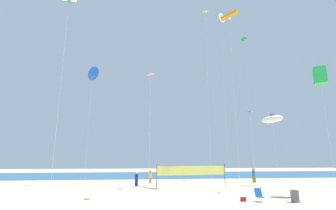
{
  "coord_description": "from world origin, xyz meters",
  "views": [
    {
      "loc": [
        -2.79,
        -15.6,
        2.92
      ],
      "look_at": [
        -0.02,
        8.45,
        8.29
      ],
      "focal_mm": 25.94,
      "sensor_mm": 36.0,
      "label": 1
    }
  ],
  "objects_px": {
    "beachgoer_mustard_shirt": "(150,176)",
    "beach_handbag": "(243,199)",
    "beachgoer_navy_shirt": "(137,178)",
    "kite_white_delta": "(221,19)",
    "kite_orange_tube": "(229,16)",
    "folding_beach_chair": "(259,195)",
    "trash_barrel": "(295,196)",
    "kite_yellow_diamond": "(205,14)",
    "kite_green_box": "(320,76)",
    "kite_blue_diamond": "(251,113)",
    "kite_pink_diamond": "(150,75)",
    "kite_green_inflatable": "(244,39)",
    "kite_blue_delta": "(92,73)",
    "volleyball_net": "(192,172)",
    "beachgoer_teal_shirt": "(254,175)",
    "kite_white_inflatable": "(272,119)"
  },
  "relations": [
    {
      "from": "kite_green_inflatable",
      "to": "beachgoer_teal_shirt",
      "type": "bearing_deg",
      "value": -116.19
    },
    {
      "from": "kite_orange_tube",
      "to": "kite_green_box",
      "type": "xyz_separation_m",
      "value": [
        5.09,
        -6.9,
        -9.94
      ]
    },
    {
      "from": "kite_white_inflatable",
      "to": "kite_pink_diamond",
      "type": "relative_size",
      "value": 0.8
    },
    {
      "from": "volleyball_net",
      "to": "kite_green_box",
      "type": "height_order",
      "value": "kite_green_box"
    },
    {
      "from": "kite_pink_diamond",
      "to": "beachgoer_mustard_shirt",
      "type": "bearing_deg",
      "value": 86.89
    },
    {
      "from": "beachgoer_teal_shirt",
      "to": "kite_orange_tube",
      "type": "xyz_separation_m",
      "value": [
        -3.84,
        -4.69,
        19.03
      ]
    },
    {
      "from": "kite_white_delta",
      "to": "kite_blue_diamond",
      "type": "height_order",
      "value": "kite_white_delta"
    },
    {
      "from": "kite_green_inflatable",
      "to": "kite_yellow_diamond",
      "type": "height_order",
      "value": "kite_green_inflatable"
    },
    {
      "from": "kite_white_delta",
      "to": "kite_pink_diamond",
      "type": "xyz_separation_m",
      "value": [
        -9.41,
        -8.24,
        -11.07
      ]
    },
    {
      "from": "beach_handbag",
      "to": "kite_green_inflatable",
      "type": "distance_m",
      "value": 28.67
    },
    {
      "from": "folding_beach_chair",
      "to": "kite_blue_delta",
      "type": "distance_m",
      "value": 22.87
    },
    {
      "from": "kite_blue_delta",
      "to": "kite_white_delta",
      "type": "xyz_separation_m",
      "value": [
        16.21,
        -1.66,
        7.6
      ]
    },
    {
      "from": "kite_white_inflatable",
      "to": "kite_yellow_diamond",
      "type": "height_order",
      "value": "kite_yellow_diamond"
    },
    {
      "from": "kite_green_inflatable",
      "to": "kite_blue_diamond",
      "type": "relative_size",
      "value": 2.95
    },
    {
      "from": "beachgoer_mustard_shirt",
      "to": "kite_green_inflatable",
      "type": "height_order",
      "value": "kite_green_inflatable"
    },
    {
      "from": "kite_green_box",
      "to": "kite_yellow_diamond",
      "type": "bearing_deg",
      "value": 139.29
    },
    {
      "from": "beachgoer_teal_shirt",
      "to": "kite_green_inflatable",
      "type": "relative_size",
      "value": 0.08
    },
    {
      "from": "volleyball_net",
      "to": "kite_green_box",
      "type": "bearing_deg",
      "value": -33.35
    },
    {
      "from": "kite_white_delta",
      "to": "beach_handbag",
      "type": "bearing_deg",
      "value": -105.38
    },
    {
      "from": "trash_barrel",
      "to": "kite_green_box",
      "type": "bearing_deg",
      "value": 23.2
    },
    {
      "from": "beachgoer_navy_shirt",
      "to": "kite_white_delta",
      "type": "height_order",
      "value": "kite_white_delta"
    },
    {
      "from": "beachgoer_teal_shirt",
      "to": "beachgoer_navy_shirt",
      "type": "relative_size",
      "value": 1.16
    },
    {
      "from": "beachgoer_teal_shirt",
      "to": "trash_barrel",
      "type": "distance_m",
      "value": 14.2
    },
    {
      "from": "folding_beach_chair",
      "to": "kite_white_delta",
      "type": "distance_m",
      "value": 23.05
    },
    {
      "from": "beach_handbag",
      "to": "kite_yellow_diamond",
      "type": "bearing_deg",
      "value": 88.47
    },
    {
      "from": "beachgoer_mustard_shirt",
      "to": "beach_handbag",
      "type": "xyz_separation_m",
      "value": [
        5.92,
        -13.54,
        -0.67
      ]
    },
    {
      "from": "beach_handbag",
      "to": "kite_yellow_diamond",
      "type": "height_order",
      "value": "kite_yellow_diamond"
    },
    {
      "from": "beach_handbag",
      "to": "kite_blue_delta",
      "type": "bearing_deg",
      "value": 137.79
    },
    {
      "from": "kite_yellow_diamond",
      "to": "kite_white_inflatable",
      "type": "bearing_deg",
      "value": 7.37
    },
    {
      "from": "kite_pink_diamond",
      "to": "kite_green_box",
      "type": "bearing_deg",
      "value": -3.22
    },
    {
      "from": "beachgoer_mustard_shirt",
      "to": "kite_green_box",
      "type": "relative_size",
      "value": 0.14
    },
    {
      "from": "beachgoer_mustard_shirt",
      "to": "volleyball_net",
      "type": "distance_m",
      "value": 6.85
    },
    {
      "from": "beachgoer_mustard_shirt",
      "to": "volleyball_net",
      "type": "bearing_deg",
      "value": -111.36
    },
    {
      "from": "kite_orange_tube",
      "to": "kite_blue_diamond",
      "type": "height_order",
      "value": "kite_orange_tube"
    },
    {
      "from": "trash_barrel",
      "to": "kite_orange_tube",
      "type": "xyz_separation_m",
      "value": [
        -0.16,
        9.02,
        19.58
      ]
    },
    {
      "from": "beach_handbag",
      "to": "kite_pink_diamond",
      "type": "bearing_deg",
      "value": 161.4
    },
    {
      "from": "kite_green_box",
      "to": "kite_green_inflatable",
      "type": "bearing_deg",
      "value": 87.64
    },
    {
      "from": "kite_pink_diamond",
      "to": "kite_white_inflatable",
      "type": "bearing_deg",
      "value": 26.01
    },
    {
      "from": "beachgoer_navy_shirt",
      "to": "trash_barrel",
      "type": "xyz_separation_m",
      "value": [
        10.91,
        -11.22,
        -0.42
      ]
    },
    {
      "from": "beach_handbag",
      "to": "kite_white_delta",
      "type": "distance_m",
      "value": 23.37
    },
    {
      "from": "kite_orange_tube",
      "to": "volleyball_net",
      "type": "bearing_deg",
      "value": -177.8
    },
    {
      "from": "kite_green_inflatable",
      "to": "beachgoer_navy_shirt",
      "type": "bearing_deg",
      "value": -159.01
    },
    {
      "from": "kite_orange_tube",
      "to": "beachgoer_teal_shirt",
      "type": "bearing_deg",
      "value": 50.66
    },
    {
      "from": "kite_green_box",
      "to": "kite_white_delta",
      "type": "distance_m",
      "value": 15.14
    },
    {
      "from": "kite_orange_tube",
      "to": "folding_beach_chair",
      "type": "bearing_deg",
      "value": -104.06
    },
    {
      "from": "kite_green_inflatable",
      "to": "kite_green_box",
      "type": "bearing_deg",
      "value": -92.36
    },
    {
      "from": "kite_white_delta",
      "to": "kite_pink_diamond",
      "type": "distance_m",
      "value": 16.7
    },
    {
      "from": "trash_barrel",
      "to": "kite_yellow_diamond",
      "type": "relative_size",
      "value": 0.04
    },
    {
      "from": "folding_beach_chair",
      "to": "trash_barrel",
      "type": "bearing_deg",
      "value": -9.45
    },
    {
      "from": "beachgoer_mustard_shirt",
      "to": "trash_barrel",
      "type": "xyz_separation_m",
      "value": [
        9.3,
        -14.29,
        -0.42
      ]
    }
  ]
}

